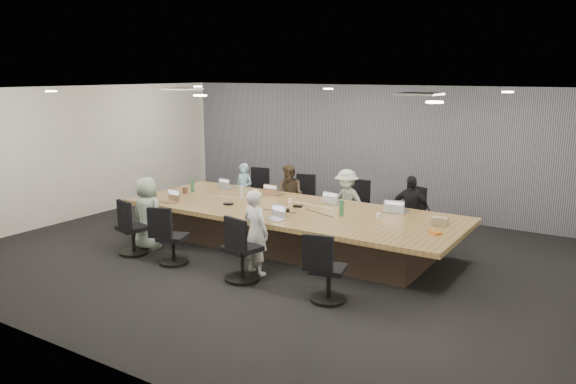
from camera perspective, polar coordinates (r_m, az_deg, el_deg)
The scene contains 38 objects.
floor at distance 9.63m, azimuth -1.28°, elevation -6.54°, with size 10.00×8.00×0.00m, color black.
ceiling at distance 9.13m, azimuth -1.37°, elevation 10.35°, with size 10.00×8.00×0.00m, color white.
wall_back at distance 12.76m, azimuth 8.71°, elevation 4.40°, with size 10.00×2.80×0.00m, color silver.
wall_front at distance 6.43m, azimuth -21.54°, elevation -3.88°, with size 10.00×2.80×0.00m, color silver.
wall_left at distance 12.72m, azimuth -20.46°, elevation 3.75°, with size 8.00×2.80×0.00m, color silver.
curtain at distance 12.69m, azimuth 8.57°, elevation 4.36°, with size 9.80×0.04×2.80m, color slate.
conference_table at distance 9.91m, azimuth 0.31°, elevation -3.57°, with size 6.00×2.20×0.74m.
chair_0 at distance 12.39m, azimuth -3.52°, elevation -0.38°, with size 0.55×0.55×0.81m, color black, non-canonical shape.
chair_1 at distance 11.77m, azimuth 1.09°, elevation -1.17°, with size 0.51×0.51×0.76m, color black, non-canonical shape.
chair_2 at distance 11.17m, azimuth 6.74°, elevation -1.92°, with size 0.53×0.53×0.78m, color black, non-canonical shape.
chair_3 at distance 10.71m, azimuth 12.86°, elevation -2.81°, with size 0.51×0.51×0.76m, color black, non-canonical shape.
chair_4 at distance 10.00m, azimuth -15.48°, elevation -3.97°, with size 0.52×0.52×0.77m, color black, non-canonical shape.
chair_5 at distance 9.35m, azimuth -11.59°, elevation -4.97°, with size 0.50×0.50×0.75m, color black, non-canonical shape.
chair_6 at distance 8.46m, azimuth -4.68°, elevation -6.26°, with size 0.56×0.56×0.84m, color black, non-canonical shape.
chair_7 at distance 7.72m, azimuth 4.16°, elevation -8.35°, with size 0.52×0.52×0.77m, color black, non-canonical shape.
person_0 at distance 12.08m, azimuth -4.50°, elevation 0.16°, with size 0.43×0.28×1.18m, color #89B6D0.
laptop_0 at distance 11.62m, azimuth -6.14°, elevation 0.46°, with size 0.29×0.20×0.02m, color #B2B2B7.
person_1 at distance 11.42m, azimuth 0.19°, elevation -0.31°, with size 0.61×0.47×1.25m, color #463827.
laptop_1 at distance 10.94m, azimuth -1.35°, elevation -0.19°, with size 0.31×0.21×0.02m, color #8C6647.
person_2 at distance 10.81m, azimuth 5.96°, elevation -1.04°, with size 0.82×0.47×1.27m, color #AAB8A8.
laptop_2 at distance 10.30m, azimuth 4.61°, elevation -1.01°, with size 0.33×0.23×0.02m, color #B2B2B7.
person_3 at distance 10.32m, azimuth 12.27°, elevation -1.85°, with size 0.75×0.31×1.28m, color black.
laptop_3 at distance 9.80m, azimuth 11.18°, elevation -1.89°, with size 0.35×0.24×0.02m, color #B2B2B7.
person_4 at distance 10.16m, azimuth -14.11°, elevation -2.12°, with size 0.63×0.41×1.29m, color #98AD9C.
laptop_4 at distance 10.51m, azimuth -11.97°, elevation -0.97°, with size 0.30×0.20×0.02m, color #8C6647.
person_6 at distance 8.65m, azimuth -3.31°, elevation -4.08°, with size 0.49×0.32×1.34m, color silver.
laptop_6 at distance 9.07m, azimuth -1.29°, elevation -2.79°, with size 0.30×0.21×0.02m, color #B2B2B7.
bottle_green_left at distance 11.34m, azimuth -9.68°, elevation 0.67°, with size 0.07×0.07×0.25m, color #327446.
bottle_green_right at distance 9.30m, azimuth 5.45°, elevation -1.67°, with size 0.07×0.07×0.27m, color #327446.
bottle_clear at distance 10.78m, azimuth -4.79°, elevation 0.13°, with size 0.07×0.07×0.22m, color silver.
cup_white_far at distance 10.18m, azimuth 0.21°, elevation -0.93°, with size 0.07×0.07×0.09m, color white.
cup_white_near at distance 9.25m, azimuth 9.19°, elevation -2.42°, with size 0.07×0.07×0.09m, color white.
mug_brown at distance 11.22m, azimuth -10.43°, elevation 0.18°, with size 0.10×0.10×0.12m, color brown.
mic_left at distance 10.14m, azimuth -6.10°, elevation -1.21°, with size 0.15×0.10×0.03m, color black.
mic_right at distance 9.92m, azimuth 1.02°, elevation -1.44°, with size 0.16×0.11×0.03m, color black.
stapler at distance 9.56m, azimuth -0.34°, elevation -1.86°, with size 0.16×0.04×0.06m, color black.
canvas_bag at distance 9.03m, azimuth 15.19°, elevation -2.91°, with size 0.24×0.15×0.13m, color #92825F.
snack_packet at distance 8.57m, azimuth 14.70°, elevation -4.01°, with size 0.18×0.12×0.04m, color orange.
Camera 1 is at (5.07, -7.59, 3.08)m, focal length 35.00 mm.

